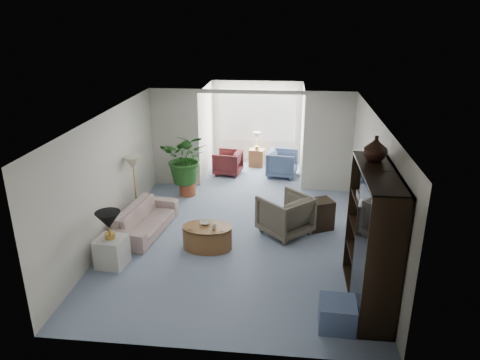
# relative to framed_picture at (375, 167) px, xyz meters

# --- Properties ---
(floor) EXTENTS (6.00, 6.00, 0.00)m
(floor) POSITION_rel_framed_picture_xyz_m (-2.46, 0.10, -1.70)
(floor) COLOR #7F8CA7
(floor) RESTS_ON ground
(sunroom_floor) EXTENTS (2.60, 2.60, 0.00)m
(sunroom_floor) POSITION_rel_framed_picture_xyz_m (-2.46, 4.20, -1.70)
(sunroom_floor) COLOR #7F8CA7
(sunroom_floor) RESTS_ON ground
(back_pier_left) EXTENTS (1.20, 0.12, 2.50)m
(back_pier_left) POSITION_rel_framed_picture_xyz_m (-4.36, 3.10, -0.45)
(back_pier_left) COLOR beige
(back_pier_left) RESTS_ON ground
(back_pier_right) EXTENTS (1.20, 0.12, 2.50)m
(back_pier_right) POSITION_rel_framed_picture_xyz_m (-0.56, 3.10, -0.45)
(back_pier_right) COLOR beige
(back_pier_right) RESTS_ON ground
(back_header) EXTENTS (2.60, 0.12, 0.10)m
(back_header) POSITION_rel_framed_picture_xyz_m (-2.46, 3.10, 0.75)
(back_header) COLOR beige
(back_header) RESTS_ON back_pier_left
(window_pane) EXTENTS (2.20, 0.02, 1.50)m
(window_pane) POSITION_rel_framed_picture_xyz_m (-2.46, 5.28, -0.30)
(window_pane) COLOR white
(window_blinds) EXTENTS (2.20, 0.02, 1.50)m
(window_blinds) POSITION_rel_framed_picture_xyz_m (-2.46, 5.25, -0.30)
(window_blinds) COLOR white
(framed_picture) EXTENTS (0.04, 0.50, 0.40)m
(framed_picture) POSITION_rel_framed_picture_xyz_m (0.00, 0.00, 0.00)
(framed_picture) COLOR beige
(sofa) EXTENTS (0.97, 1.96, 0.55)m
(sofa) POSITION_rel_framed_picture_xyz_m (-4.37, 0.42, -1.42)
(sofa) COLOR #C0B2A2
(sofa) RESTS_ON ground
(end_table) EXTENTS (0.54, 0.54, 0.53)m
(end_table) POSITION_rel_framed_picture_xyz_m (-4.57, -0.93, -1.43)
(end_table) COLOR silver
(end_table) RESTS_ON ground
(table_lamp) EXTENTS (0.44, 0.44, 0.30)m
(table_lamp) POSITION_rel_framed_picture_xyz_m (-4.57, -0.93, -0.82)
(table_lamp) COLOR black
(table_lamp) RESTS_ON end_table
(floor_lamp) EXTENTS (0.36, 0.36, 0.28)m
(floor_lamp) POSITION_rel_framed_picture_xyz_m (-4.78, 1.07, -0.45)
(floor_lamp) COLOR beige
(floor_lamp) RESTS_ON ground
(coffee_table) EXTENTS (1.02, 1.02, 0.45)m
(coffee_table) POSITION_rel_framed_picture_xyz_m (-2.99, -0.13, -1.47)
(coffee_table) COLOR brown
(coffee_table) RESTS_ON ground
(coffee_bowl) EXTENTS (0.21, 0.21, 0.05)m
(coffee_bowl) POSITION_rel_framed_picture_xyz_m (-3.04, -0.03, -1.23)
(coffee_bowl) COLOR beige
(coffee_bowl) RESTS_ON coffee_table
(coffee_cup) EXTENTS (0.10, 0.10, 0.09)m
(coffee_cup) POSITION_rel_framed_picture_xyz_m (-2.84, -0.23, -1.20)
(coffee_cup) COLOR beige
(coffee_cup) RESTS_ON coffee_table
(wingback_chair) EXTENTS (1.26, 1.26, 0.82)m
(wingback_chair) POSITION_rel_framed_picture_xyz_m (-1.54, 0.64, -1.29)
(wingback_chair) COLOR #625B4D
(wingback_chair) RESTS_ON ground
(side_table_dark) EXTENTS (0.65, 0.60, 0.63)m
(side_table_dark) POSITION_rel_framed_picture_xyz_m (-0.84, 0.94, -1.39)
(side_table_dark) COLOR black
(side_table_dark) RESTS_ON ground
(entertainment_cabinet) EXTENTS (0.51, 1.93, 2.14)m
(entertainment_cabinet) POSITION_rel_framed_picture_xyz_m (-0.23, -1.51, -0.63)
(entertainment_cabinet) COLOR black
(entertainment_cabinet) RESTS_ON ground
(cabinet_urn) EXTENTS (0.36, 0.36, 0.38)m
(cabinet_urn) POSITION_rel_framed_picture_xyz_m (-0.23, -1.01, 0.63)
(cabinet_urn) COLOR black
(cabinet_urn) RESTS_ON entertainment_cabinet
(ottoman) EXTENTS (0.54, 0.54, 0.41)m
(ottoman) POSITION_rel_framed_picture_xyz_m (-0.75, -2.21, -1.49)
(ottoman) COLOR slate
(ottoman) RESTS_ON ground
(plant_pot) EXTENTS (0.40, 0.40, 0.32)m
(plant_pot) POSITION_rel_framed_picture_xyz_m (-3.95, 2.45, -1.54)
(plant_pot) COLOR #9F4B2E
(plant_pot) RESTS_ON ground
(house_plant) EXTENTS (1.14, 0.99, 1.27)m
(house_plant) POSITION_rel_framed_picture_xyz_m (-3.95, 2.45, -0.74)
(house_plant) COLOR #23551D
(house_plant) RESTS_ON plant_pot
(sunroom_chair_blue) EXTENTS (0.89, 0.87, 0.71)m
(sunroom_chair_blue) POSITION_rel_framed_picture_xyz_m (-1.66, 4.06, -1.34)
(sunroom_chair_blue) COLOR slate
(sunroom_chair_blue) RESTS_ON ground
(sunroom_chair_maroon) EXTENTS (0.82, 0.80, 0.66)m
(sunroom_chair_maroon) POSITION_rel_framed_picture_xyz_m (-3.16, 4.06, -1.37)
(sunroom_chair_maroon) COLOR #5B1F25
(sunroom_chair_maroon) RESTS_ON ground
(sunroom_table) EXTENTS (0.46, 0.38, 0.51)m
(sunroom_table) POSITION_rel_framed_picture_xyz_m (-2.41, 4.81, -1.44)
(sunroom_table) COLOR brown
(sunroom_table) RESTS_ON ground
(shelf_clutter) EXTENTS (0.30, 1.30, 1.06)m
(shelf_clutter) POSITION_rel_framed_picture_xyz_m (-0.28, -1.59, -0.61)
(shelf_clutter) COLOR #373432
(shelf_clutter) RESTS_ON entertainment_cabinet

